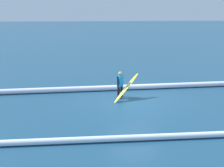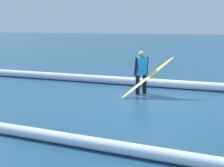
% 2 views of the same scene
% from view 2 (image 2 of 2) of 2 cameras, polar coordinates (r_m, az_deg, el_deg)
% --- Properties ---
extents(ground_plane, '(160.89, 160.89, 0.00)m').
position_cam_2_polar(ground_plane, '(9.17, 8.07, -3.43)').
color(ground_plane, navy).
extents(surfer, '(0.38, 0.51, 1.48)m').
position_cam_2_polar(surfer, '(9.94, 5.78, 2.61)').
color(surfer, black).
rests_on(surfer, ground_plane).
extents(surfboard, '(1.57, 1.35, 1.32)m').
position_cam_2_polar(surfboard, '(9.62, 7.05, 1.22)').
color(surfboard, yellow).
rests_on(surfboard, ground_plane).
extents(wave_crest_foreground, '(19.84, 1.25, 0.31)m').
position_cam_2_polar(wave_crest_foreground, '(11.06, 18.43, -0.56)').
color(wave_crest_foreground, white).
rests_on(wave_crest_foreground, ground_plane).
extents(wave_crest_midground, '(16.75, 0.39, 0.24)m').
position_cam_2_polar(wave_crest_midground, '(6.74, -20.07, -8.35)').
color(wave_crest_midground, white).
rests_on(wave_crest_midground, ground_plane).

